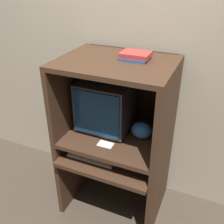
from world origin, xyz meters
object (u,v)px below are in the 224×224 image
Objects in this scene: snack_bag at (142,130)px; book_stack at (135,56)px; crt_monitor at (107,104)px; mouse at (120,165)px; keyboard at (92,157)px.

book_stack is (-0.09, 0.04, 0.59)m from snack_bag.
snack_bag is at bearing -9.06° from crt_monitor.
mouse is at bearing -50.10° from crt_monitor.
crt_monitor is 0.50m from book_stack.
book_stack reaches higher than keyboard.
keyboard is (-0.01, -0.28, -0.36)m from crt_monitor.
book_stack reaches higher than mouse.
crt_monitor is 2.52× the size of snack_bag.
crt_monitor is 0.51m from mouse.
book_stack reaches higher than snack_bag.
keyboard is 6.58× the size of mouse.
mouse is 0.35× the size of snack_bag.
mouse is 0.32m from snack_bag.
mouse is 0.29× the size of book_stack.
crt_monitor is 0.45m from keyboard.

